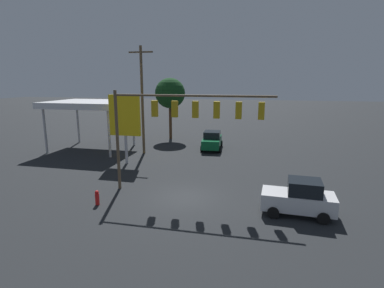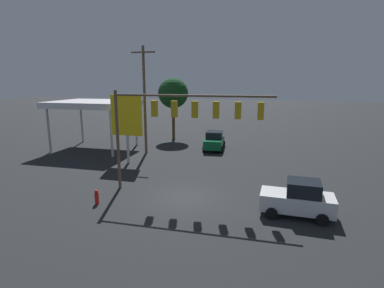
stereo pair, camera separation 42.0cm
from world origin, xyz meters
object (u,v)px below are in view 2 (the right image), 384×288
Objects in this scene: utility_pole at (145,98)px; street_tree at (173,93)px; traffic_signal_assembly at (183,114)px; hatchback_crossing at (298,199)px; sedan_far at (214,140)px; fire_hydrant at (97,197)px; price_sign at (127,117)px.

utility_pole is 1.39× the size of street_tree.
utility_pole is (6.71, -9.85, 0.36)m from traffic_signal_assembly.
sedan_far is at bearing -60.81° from hatchback_crossing.
traffic_signal_assembly is 2.23× the size of sedan_far.
sedan_far is at bearing -88.67° from traffic_signal_assembly.
street_tree is at bearing -85.17° from fire_hydrant.
fire_hydrant is at bearing 99.70° from utility_pole.
sedan_far is 5.13× the size of fire_hydrant.
traffic_signal_assembly is 2.59× the size of hatchback_crossing.
price_sign reaches higher than fire_hydrant.
utility_pole reaches higher than street_tree.
price_sign is 0.80× the size of street_tree.
fire_hydrant is at bearing 104.15° from price_sign.
fire_hydrant is (-2.21, 8.78, -3.65)m from price_sign.
price_sign is at bearing -45.77° from sedan_far.
utility_pole is 7.82m from street_tree.
utility_pole reaches higher than traffic_signal_assembly.
street_tree is 8.52× the size of fire_hydrant.
hatchback_crossing is at bearing -173.58° from fire_hydrant.
hatchback_crossing is 23.75m from street_tree.
sedan_far is at bearing -153.23° from utility_pole.
fire_hydrant is at bearing 32.35° from traffic_signal_assembly.
traffic_signal_assembly is 8.15m from hatchback_crossing.
utility_pole is 1.73× the size of price_sign.
traffic_signal_assembly reaches higher than price_sign.
traffic_signal_assembly is 0.97× the size of utility_pole.
sedan_far is 16.32m from hatchback_crossing.
utility_pole is 11.80× the size of fire_hydrant.
fire_hydrant is (11.36, 1.28, -0.51)m from hatchback_crossing.
traffic_signal_assembly is 18.75m from street_tree.
street_tree reaches higher than sedan_far.
sedan_far is 0.60× the size of street_tree.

